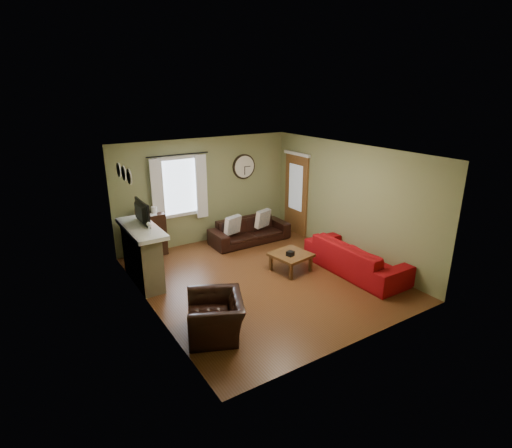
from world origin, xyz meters
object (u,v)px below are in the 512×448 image
bookshelf (147,236)px  armchair (216,316)px  coffee_table (291,262)px  sofa_red (355,257)px  sofa_brown (250,231)px

bookshelf → armchair: bearing=-91.4°
bookshelf → coffee_table: size_ratio=1.33×
sofa_red → armchair: 3.55m
sofa_brown → coffee_table: bearing=-94.5°
bookshelf → armchair: bookshelf is taller
sofa_red → bookshelf: bearing=47.0°
armchair → coffee_table: bearing=140.1°
sofa_red → coffee_table: size_ratio=3.11×
sofa_red → coffee_table: sofa_red is taller
bookshelf → coffee_table: (2.31, -2.42, -0.30)m
sofa_brown → coffee_table: size_ratio=2.72×
bookshelf → coffee_table: bearing=-46.3°
bookshelf → coffee_table: bookshelf is taller
bookshelf → sofa_brown: size_ratio=0.49×
sofa_brown → sofa_red: size_ratio=0.87×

